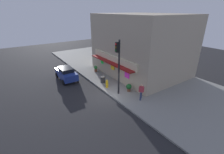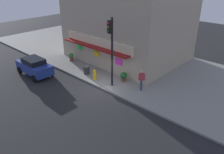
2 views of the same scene
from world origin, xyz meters
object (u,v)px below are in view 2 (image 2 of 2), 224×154
Objects in this scene: traffic_light at (111,44)px; pedestrian at (142,79)px; trash_can at (87,70)px; potted_plant_by_doorway at (124,76)px; potted_plant_by_window at (71,56)px; parked_car_blue at (34,66)px; fire_hydrant at (95,75)px.

traffic_light is 3.42× the size of pedestrian.
potted_plant_by_doorway is (3.56, 1.14, 0.12)m from trash_can.
pedestrian is 1.85× the size of potted_plant_by_window.
potted_plant_by_window is at bearing 90.43° from parked_car_blue.
trash_can is 0.88× the size of potted_plant_by_doorway.
potted_plant_by_doorway is at bearing 30.99° from parked_car_blue.
traffic_light is at bearing 4.33° from fire_hydrant.
potted_plant_by_window is 4.30m from parked_car_blue.
traffic_light is 6.01× the size of fire_hydrant.
trash_can is 0.84× the size of potted_plant_by_window.
traffic_light reaches higher than parked_car_blue.
traffic_light is at bearing -10.25° from potted_plant_by_window.
pedestrian is at bearing 24.79° from parked_car_blue.
potted_plant_by_window reaches higher than potted_plant_by_doorway.
trash_can is (-3.33, 0.19, -3.22)m from traffic_light.
parked_car_blue is at bearing -89.57° from potted_plant_by_window.
trash_can is (-1.46, 0.33, -0.08)m from fire_hydrant.
traffic_light is 8.16m from parked_car_blue.
pedestrian reaches higher than fire_hydrant.
traffic_light is 3.66m from fire_hydrant.
trash_can is at bearing 167.32° from fire_hydrant.
potted_plant_by_doorway reaches higher than trash_can.
fire_hydrant is 1.05× the size of potted_plant_by_window.
potted_plant_by_window is (-5.16, 1.41, 0.04)m from fire_hydrant.
parked_car_blue is at bearing -138.85° from trash_can.
pedestrian is at bearing -2.99° from potted_plant_by_doorway.
parked_car_blue reaches higher than trash_can.
traffic_light reaches higher than potted_plant_by_window.
fire_hydrant is at bearing -12.68° from trash_can.
trash_can is at bearing 41.15° from parked_car_blue.
fire_hydrant is 1.25× the size of trash_can.
potted_plant_by_window is (-7.04, 1.27, -3.10)m from traffic_light.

